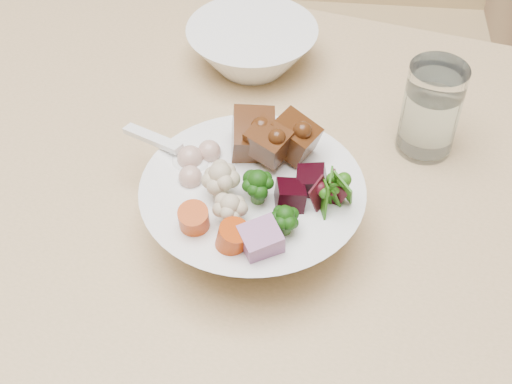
% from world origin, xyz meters
% --- Properties ---
extents(dining_table, '(1.47, 0.86, 0.68)m').
position_xyz_m(dining_table, '(0.24, 0.03, 0.61)').
color(dining_table, tan).
rests_on(dining_table, ground).
extents(chair_far, '(0.51, 0.51, 0.93)m').
position_xyz_m(chair_far, '(0.07, 0.71, 0.52)').
color(chair_far, tan).
rests_on(chair_far, ground).
extents(food_bowl, '(0.21, 0.21, 0.11)m').
position_xyz_m(food_bowl, '(0.07, 0.04, 0.72)').
color(food_bowl, white).
rests_on(food_bowl, dining_table).
extents(soup_spoon, '(0.10, 0.06, 0.02)m').
position_xyz_m(soup_spoon, '(-0.01, 0.06, 0.74)').
color(soup_spoon, white).
rests_on(soup_spoon, food_bowl).
extents(water_glass, '(0.06, 0.06, 0.10)m').
position_xyz_m(water_glass, '(0.21, 0.21, 0.73)').
color(water_glass, white).
rests_on(water_glass, dining_table).
extents(side_bowl, '(0.16, 0.16, 0.05)m').
position_xyz_m(side_bowl, '(-0.02, 0.30, 0.71)').
color(side_bowl, white).
rests_on(side_bowl, dining_table).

